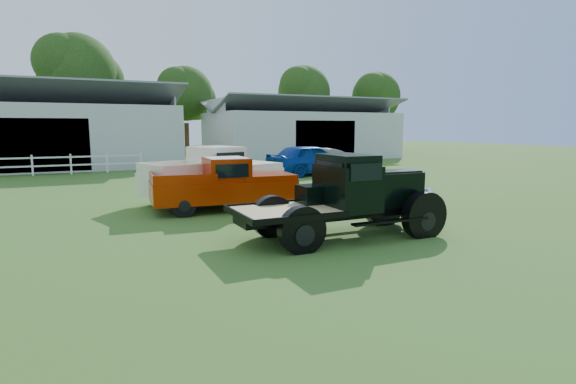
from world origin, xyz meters
name	(u,v)px	position (x,y,z in m)	size (l,w,h in m)	color
ground	(302,241)	(0.00, 0.00, 0.00)	(120.00, 120.00, 0.00)	#456C23
shed_left	(36,127)	(-7.00, 26.00, 2.80)	(18.80, 10.20, 5.60)	#BABABA
shed_right	(301,129)	(14.00, 27.00, 2.60)	(16.80, 9.20, 5.20)	#BABABA
fence_rail	(12,166)	(-8.00, 20.00, 0.60)	(14.20, 0.16, 1.20)	white
tree_b	(79,92)	(-4.00, 34.00, 5.75)	(6.90, 6.90, 11.50)	black
tree_c	(186,108)	(5.00, 33.00, 4.50)	(5.40, 5.40, 9.00)	black
tree_d	(304,106)	(18.00, 34.00, 5.00)	(6.00, 6.00, 10.00)	black
tree_e	(376,109)	(26.00, 32.00, 4.75)	(5.70, 5.70, 9.50)	black
vintage_flatbed	(343,196)	(1.11, -0.10, 1.05)	(5.30, 2.10, 2.10)	black
red_pickup	(224,184)	(-0.42, 4.86, 0.90)	(4.91, 1.89, 1.79)	#A12003
white_pickup	(214,175)	(-0.18, 6.79, 1.00)	(5.47, 2.12, 2.01)	beige
misc_car_blue	(310,160)	(7.54, 13.42, 0.90)	(2.13, 5.29, 1.80)	navy
misc_car_grey	(332,161)	(9.20, 13.73, 0.75)	(1.58, 4.53, 1.49)	slate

